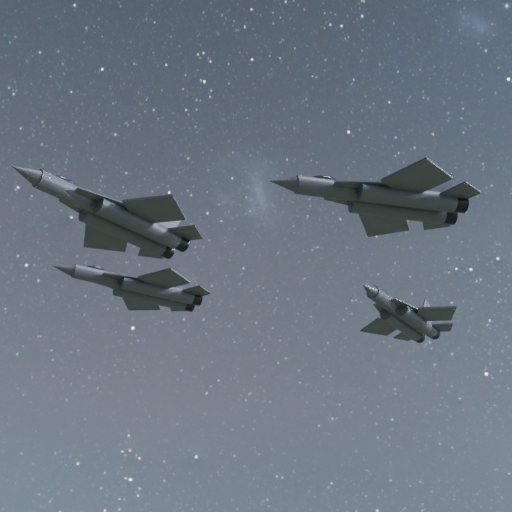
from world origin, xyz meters
TOP-DOWN VIEW (x-y plane):
  - jet_lead at (-11.31, 3.55)m, footprint 18.69×12.61m
  - jet_left at (-3.60, 17.13)m, footprint 17.16×12.27m
  - jet_right at (6.27, -12.56)m, footprint 17.45×11.77m
  - jet_slot at (24.85, 7.07)m, footprint 16.97×11.12m

SIDE VIEW (x-z plane):
  - jet_right at x=6.27m, z-range 145.27..149.67m
  - jet_slot at x=24.85m, z-range 145.93..150.30m
  - jet_lead at x=-11.31m, z-range 146.36..151.07m
  - jet_left at x=-3.60m, z-range 146.96..151.35m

